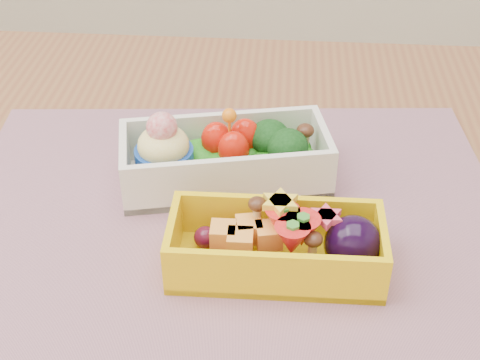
# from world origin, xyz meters

# --- Properties ---
(table) EXTENTS (1.20, 0.80, 0.75)m
(table) POSITION_xyz_m (0.00, 0.00, 0.65)
(table) COLOR brown
(table) RESTS_ON ground
(placemat) EXTENTS (0.52, 0.42, 0.00)m
(placemat) POSITION_xyz_m (0.05, 0.02, 0.75)
(placemat) COLOR #A3707A
(placemat) RESTS_ON table
(bento_white) EXTENTS (0.21, 0.12, 0.08)m
(bento_white) POSITION_xyz_m (0.04, 0.08, 0.78)
(bento_white) COLOR silver
(bento_white) RESTS_ON placemat
(bento_yellow) EXTENTS (0.17, 0.08, 0.06)m
(bento_yellow) POSITION_xyz_m (0.09, -0.04, 0.78)
(bento_yellow) COLOR yellow
(bento_yellow) RESTS_ON placemat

